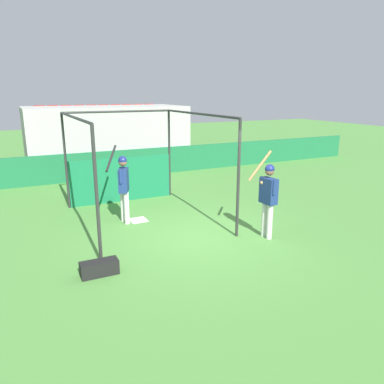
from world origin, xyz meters
The scene contains 8 objects.
ground_plane centered at (0.00, 0.00, 0.00)m, with size 60.00×60.00×0.00m, color #477F38.
outfield_wall centered at (0.00, 7.10, 0.54)m, with size 24.00×0.12×1.09m.
bleacher_section centered at (0.00, 8.76, 1.38)m, with size 6.50×3.20×2.77m.
batting_cage centered at (-0.78, 2.97, 1.26)m, with size 3.30×4.17×2.79m.
home_plate centered at (-0.92, 1.76, 0.01)m, with size 0.44×0.44×0.02m.
player_batter centered at (-1.28, 1.78, 1.07)m, with size 0.64×0.99×1.96m.
player_waiting centered at (1.42, -0.71, 1.06)m, with size 0.52×0.74×2.02m.
equipment_bag centered at (-2.54, -0.88, 0.14)m, with size 0.70×0.28×0.28m.
Camera 1 is at (-3.79, -7.37, 3.33)m, focal length 35.00 mm.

